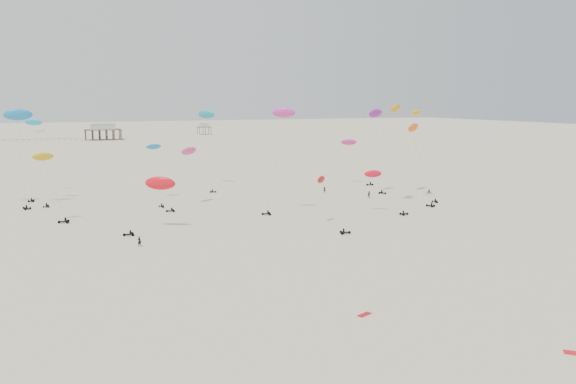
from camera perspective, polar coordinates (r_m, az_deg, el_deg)
name	(u,v)px	position (r m, az deg, el deg)	size (l,w,h in m)	color
ground_plane	(169,165)	(210.12, -12.01, 2.66)	(900.00, 900.00, 0.00)	beige
pavilion_main	(103,133)	(356.78, -18.28, 5.73)	(21.00, 13.00, 9.80)	brown
pavilion_small	(204,129)	(398.17, -8.51, 6.31)	(9.00, 7.00, 8.00)	brown
pier_fence	(7,141)	(356.49, -26.62, 4.65)	(80.20, 0.20, 1.50)	black
rig_0	(156,162)	(135.44, -13.29, 3.02)	(3.81, 14.32, 16.76)	black
rig_1	(36,158)	(152.02, -24.20, 3.21)	(5.12, 17.14, 20.87)	black
rig_2	(51,181)	(117.26, -22.94, 1.06)	(6.19, 4.02, 13.84)	black
rig_3	(425,151)	(134.37, 13.71, 4.09)	(5.38, 6.48, 21.52)	black
rig_4	(377,126)	(143.56, 8.98, 6.67)	(5.74, 5.05, 21.66)	black
rig_5	(37,141)	(141.56, -24.18, 4.71)	(4.96, 12.54, 20.20)	black
rig_7	(383,186)	(119.51, 9.58, 0.62)	(7.15, 7.48, 9.92)	black
rig_8	(19,126)	(137.59, -25.68, 6.02)	(6.11, 7.65, 21.88)	black
rig_9	(354,152)	(159.82, 6.68, 4.09)	(7.26, 8.33, 13.27)	black
rig_10	(281,132)	(116.53, -0.76, 6.10)	(7.99, 4.03, 22.21)	black
rig_11	(331,202)	(104.40, 4.42, -0.98)	(3.06, 12.07, 12.15)	black
rig_12	(186,161)	(127.69, -10.35, 3.12)	(9.43, 10.29, 14.51)	black
rig_13	(157,189)	(105.37, -13.20, 0.31)	(10.38, 6.87, 10.80)	black
rig_14	(207,122)	(156.15, -8.24, 7.01)	(5.62, 16.79, 22.56)	black
rig_15	(400,121)	(129.03, 11.34, 7.04)	(9.60, 10.60, 23.33)	black
rig_16	(415,135)	(147.00, 12.77, 5.68)	(7.72, 6.28, 18.08)	black
spectator_0	(140,246)	(95.11, -14.85, -5.35)	(0.72, 0.49, 1.98)	black
spectator_1	(369,198)	(138.43, 8.25, -0.59)	(0.96, 0.56, 1.97)	black
spectator_3	(324,193)	(144.90, 3.73, -0.07)	(0.70, 0.48, 1.91)	black
grounded_kite_a	(576,354)	(61.21, 27.25, -14.40)	(2.20, 0.90, 0.08)	red
grounded_kite_b	(365,315)	(64.33, 7.78, -12.26)	(1.80, 0.70, 0.07)	red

